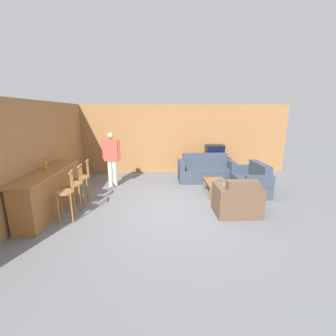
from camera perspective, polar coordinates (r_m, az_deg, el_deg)
name	(u,v)px	position (r m, az deg, el deg)	size (l,w,h in m)	color
ground_plane	(173,210)	(5.58, 1.30, -10.57)	(24.00, 24.00, 0.00)	slate
wall_back	(167,139)	(8.74, -0.33, 7.30)	(9.40, 0.08, 2.60)	#9E6B3D
wall_left	(54,150)	(7.06, -26.90, 4.19)	(0.08, 8.61, 2.60)	#9E6B3D
bar_counter	(51,191)	(6.06, -27.59, -5.09)	(0.55, 2.58, 0.99)	brown
bar_chair_near	(66,196)	(5.32, -24.48, -6.39)	(0.44, 0.44, 1.11)	#996638
bar_chair_mid	(76,187)	(5.84, -22.43, -4.44)	(0.40, 0.40, 1.11)	#996638
bar_chair_far	(83,180)	(6.33, -20.81, -2.89)	(0.43, 0.43, 1.11)	#996638
couch_far	(206,171)	(7.88, 9.54, -0.84)	(1.88, 0.82, 0.92)	#384251
armchair_near	(237,201)	(5.47, 17.16, -7.97)	(1.00, 0.78, 0.89)	brown
loveseat_right	(251,182)	(7.09, 20.39, -3.25)	(0.76, 1.40, 0.88)	#384251
coffee_table	(216,183)	(6.59, 12.14, -3.84)	(0.59, 0.92, 0.39)	brown
tv_unit	(214,166)	(8.83, 11.59, 0.59)	(1.17, 0.46, 0.63)	black
tv	(215,151)	(8.72, 11.78, 4.18)	(0.68, 0.43, 0.49)	black
bottle	(45,165)	(6.01, -28.68, 0.66)	(0.08, 0.08, 0.26)	#B27A23
book_on_table	(220,181)	(6.58, 13.00, -3.27)	(0.22, 0.20, 0.02)	navy
person_by_window	(112,156)	(7.23, -14.15, 2.87)	(0.55, 0.19, 1.72)	silver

